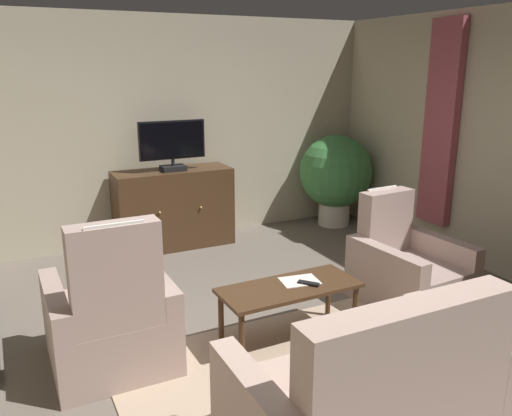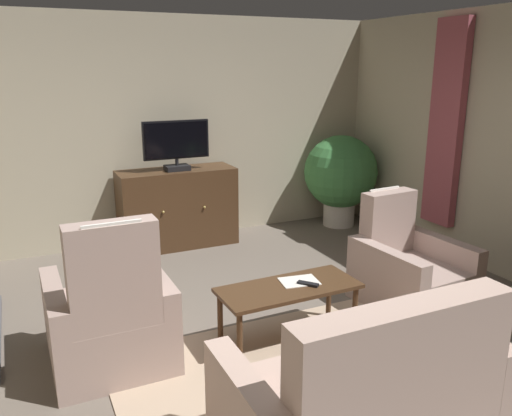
# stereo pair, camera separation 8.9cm
# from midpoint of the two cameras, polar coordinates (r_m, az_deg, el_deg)

# --- Properties ---
(ground_plane) EXTENTS (6.27, 6.50, 0.04)m
(ground_plane) POSITION_cam_midpoint_polar(r_m,az_deg,el_deg) (4.26, 0.97, -15.26)
(ground_plane) COLOR #665B51
(wall_back) EXTENTS (6.27, 0.10, 2.72)m
(wall_back) POSITION_cam_midpoint_polar(r_m,az_deg,el_deg) (6.52, -11.23, 8.18)
(wall_back) COLOR #B2A88E
(wall_back) RESTS_ON ground_plane
(curtain_panel_far) EXTENTS (0.10, 0.44, 2.29)m
(curtain_panel_far) POSITION_cam_midpoint_polar(r_m,az_deg,el_deg) (6.30, 19.15, 8.63)
(curtain_panel_far) COLOR #A34C56
(rug_central) EXTENTS (2.48, 1.99, 0.01)m
(rug_central) POSITION_cam_midpoint_polar(r_m,az_deg,el_deg) (3.83, 4.86, -18.71)
(rug_central) COLOR tan
(rug_central) RESTS_ON ground_plane
(tv_cabinet) EXTENTS (1.39, 0.54, 0.94)m
(tv_cabinet) POSITION_cam_midpoint_polar(r_m,az_deg,el_deg) (6.39, -9.36, -0.23)
(tv_cabinet) COLOR black
(tv_cabinet) RESTS_ON ground_plane
(television) EXTENTS (0.78, 0.20, 0.58)m
(television) POSITION_cam_midpoint_polar(r_m,az_deg,el_deg) (6.17, -9.54, 6.88)
(television) COLOR black
(television) RESTS_ON tv_cabinet
(coffee_table) EXTENTS (1.13, 0.49, 0.47)m
(coffee_table) POSITION_cam_midpoint_polar(r_m,az_deg,el_deg) (4.18, 3.05, -9.19)
(coffee_table) COLOR #422B19
(coffee_table) RESTS_ON ground_plane
(tv_remote) EXTENTS (0.15, 0.16, 0.02)m
(tv_remote) POSITION_cam_midpoint_polar(r_m,az_deg,el_deg) (4.19, 5.13, -8.21)
(tv_remote) COLOR black
(tv_remote) RESTS_ON coffee_table
(folded_newspaper) EXTENTS (0.33, 0.26, 0.01)m
(folded_newspaper) POSITION_cam_midpoint_polar(r_m,az_deg,el_deg) (4.25, 4.17, -7.93)
(folded_newspaper) COLOR silver
(folded_newspaper) RESTS_ON coffee_table
(sofa_floral) EXTENTS (1.57, 0.86, 1.02)m
(sofa_floral) POSITION_cam_midpoint_polar(r_m,az_deg,el_deg) (3.20, 11.73, -19.54)
(sofa_floral) COLOR #BC9E8E
(sofa_floral) RESTS_ON ground_plane
(armchair_near_window) EXTENTS (0.87, 0.97, 1.02)m
(armchair_near_window) POSITION_cam_midpoint_polar(r_m,az_deg,el_deg) (5.06, 15.62, -6.52)
(armchair_near_window) COLOR #A3897F
(armchair_near_window) RESTS_ON ground_plane
(armchair_beside_cabinet) EXTENTS (0.86, 0.92, 1.20)m
(armchair_beside_cabinet) POSITION_cam_midpoint_polar(r_m,az_deg,el_deg) (4.02, -16.13, -11.78)
(armchair_beside_cabinet) COLOR #A3897F
(armchair_beside_cabinet) RESTS_ON ground_plane
(potted_plant_on_hearth_side) EXTENTS (0.99, 0.99, 1.24)m
(potted_plant_on_hearth_side) POSITION_cam_midpoint_polar(r_m,az_deg,el_deg) (7.17, 8.33, 3.71)
(potted_plant_on_hearth_side) COLOR beige
(potted_plant_on_hearth_side) RESTS_ON ground_plane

